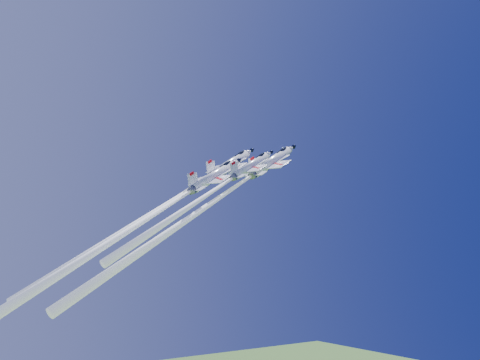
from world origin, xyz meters
TOP-DOWN VIEW (x-y plane):
  - jet_lead at (-10.99, -3.33)m, footprint 51.98×14.41m
  - jet_left at (-18.05, 1.97)m, footprint 48.33×13.38m
  - jet_right at (-12.81, -6.46)m, footprint 36.52×10.61m
  - jet_slot at (-25.02, -2.08)m, footprint 49.10×13.62m

SIDE VIEW (x-z plane):
  - jet_slot at x=-25.02m, z-range 65.76..109.93m
  - jet_lead at x=-10.99m, z-range 68.32..115.10m
  - jet_left at x=-18.05m, z-range 70.06..113.56m
  - jet_right at x=-12.81m, z-range 77.57..109.75m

